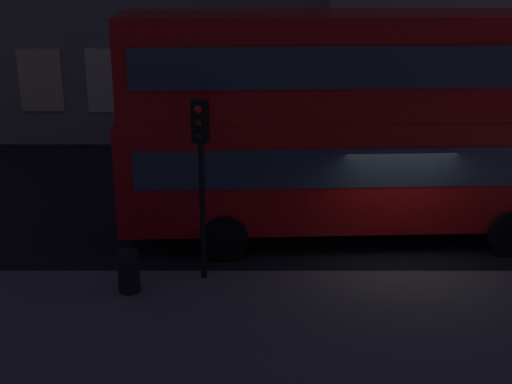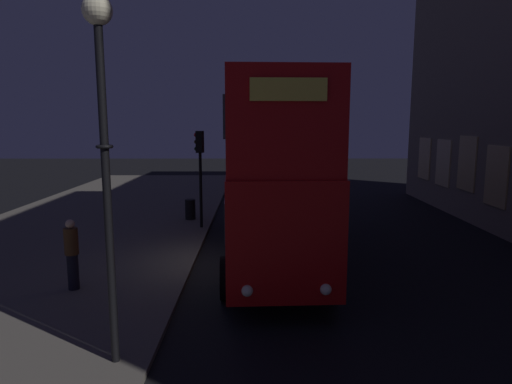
{
  "view_description": "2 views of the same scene",
  "coord_description": "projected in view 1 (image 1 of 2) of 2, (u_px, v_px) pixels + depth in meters",
  "views": [
    {
      "loc": [
        -3.24,
        -14.98,
        6.81
      ],
      "look_at": [
        -3.27,
        0.46,
        1.52
      ],
      "focal_mm": 49.99,
      "sensor_mm": 36.0,
      "label": 1
    },
    {
      "loc": [
        13.0,
        1.06,
        4.3
      ],
      "look_at": [
        -1.72,
        1.1,
        1.97
      ],
      "focal_mm": 30.97,
      "sensor_mm": 36.0,
      "label": 2
    }
  ],
  "objects": [
    {
      "name": "litter_bin",
      "position": [
        130.0,
        272.0,
        14.55
      ],
      "size": [
        0.45,
        0.45,
        0.87
      ],
      "primitive_type": "cylinder",
      "color": "black",
      "rests_on": "sidewalk_slab"
    },
    {
      "name": "ground_plane",
      "position": [
        398.0,
        261.0,
        16.37
      ],
      "size": [
        80.0,
        80.0,
        0.0
      ],
      "primitive_type": "plane",
      "color": "black"
    },
    {
      "name": "traffic_light_near_kerb",
      "position": [
        202.0,
        153.0,
        14.4
      ],
      "size": [
        0.36,
        0.38,
        3.85
      ],
      "rotation": [
        0.0,
        0.0,
        -0.17
      ],
      "color": "black",
      "rests_on": "sidewalk_slab"
    },
    {
      "name": "double_decker_bus",
      "position": [
        350.0,
        118.0,
        16.78
      ],
      "size": [
        11.02,
        3.19,
        5.44
      ],
      "rotation": [
        0.0,
        0.0,
        0.05
      ],
      "color": "#B20F0F",
      "rests_on": "ground"
    }
  ]
}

